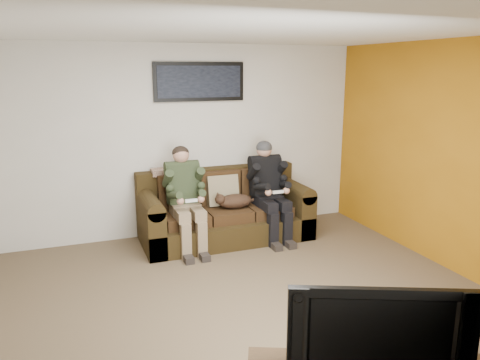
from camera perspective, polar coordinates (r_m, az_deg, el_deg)
name	(u,v)px	position (r m, az deg, el deg)	size (l,w,h in m)	color
floor	(246,301)	(4.84, 0.77, -14.55)	(5.00, 5.00, 0.00)	brown
ceiling	(247,30)	(4.29, 0.88, 17.83)	(5.00, 5.00, 0.00)	silver
wall_back	(187,141)	(6.49, -6.49, 4.74)	(5.00, 5.00, 0.00)	beige
wall_front	(411,268)	(2.53, 20.16, -10.03)	(5.00, 5.00, 0.00)	beige
wall_right	(454,157)	(5.77, 24.62, 2.51)	(4.50, 4.50, 0.00)	beige
accent_wall_right	(453,158)	(5.76, 24.55, 2.51)	(4.50, 4.50, 0.00)	#A76710
sofa	(224,213)	(6.42, -1.99, -4.00)	(2.26, 0.97, 0.92)	#2E210E
throw_pillow	(223,190)	(6.38, -2.14, -1.26)	(0.43, 0.12, 0.41)	#8A7A5A
throw_blanket	(169,171)	(6.37, -8.70, 1.04)	(0.46, 0.23, 0.08)	tan
person_left	(185,192)	(5.98, -6.72, -1.52)	(0.51, 0.87, 1.31)	#8A7356
person_right	(269,184)	(6.35, 3.50, -0.54)	(0.51, 0.86, 1.32)	black
cat	(234,201)	(6.24, -0.77, -2.56)	(0.66, 0.26, 0.24)	#442A1B
framed_poster	(199,82)	(6.44, -4.97, 11.86)	(1.25, 0.05, 0.52)	black
television	(376,328)	(2.99, 16.30, -16.96)	(1.06, 0.14, 0.61)	black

